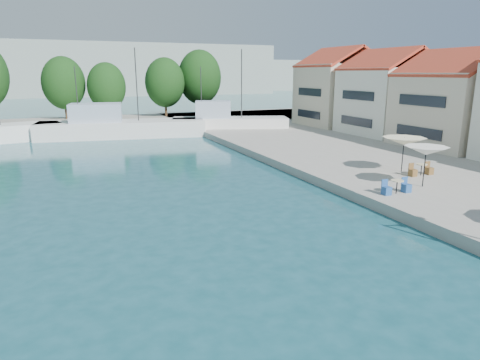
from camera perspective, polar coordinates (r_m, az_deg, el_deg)
name	(u,v)px	position (r m, az deg, el deg)	size (l,w,h in m)	color
quay_right	(465,157)	(40.42, 27.76, 2.78)	(32.00, 92.00, 0.60)	gray
quay_far	(69,125)	(62.54, -21.88, 6.87)	(90.00, 16.00, 0.60)	gray
hill_east	(185,75)	(181.86, -7.29, 13.68)	(140.00, 40.00, 12.00)	gray
building_04	(459,97)	(43.35, 27.15, 9.83)	(9.00, 8.80, 9.20)	beige
building_05	(389,90)	(49.66, 19.21, 11.22)	(8.40, 8.80, 9.70)	white
building_06	(339,86)	(56.71, 13.09, 12.14)	(9.00, 8.80, 10.20)	beige
trawler_03	(118,128)	(50.72, -15.94, 6.74)	(18.82, 7.51, 10.20)	silver
trawler_04	(227,124)	(52.72, -1.71, 7.54)	(14.29, 7.91, 10.20)	silver
tree_05	(64,83)	(67.11, -22.47, 11.86)	(5.94, 5.94, 8.80)	#3F2B19
tree_06	(107,86)	(65.21, -17.37, 11.82)	(5.38, 5.38, 7.97)	#3F2B19
tree_07	(165,83)	(67.02, -9.99, 12.67)	(5.92, 5.92, 8.76)	#3F2B19
tree_08	(200,77)	(69.91, -5.39, 13.49)	(6.79, 6.79, 10.05)	#3F2B19
umbrella_white	(426,151)	(26.97, 23.57, 3.60)	(2.52, 2.52, 2.39)	black
umbrella_cream	(404,141)	(30.66, 21.04, 4.86)	(2.88, 2.88, 2.33)	black
cafe_table_02	(397,188)	(25.22, 20.15, -1.07)	(1.82, 0.70, 0.76)	black
cafe_table_03	(421,171)	(30.28, 23.00, 1.11)	(1.82, 0.70, 0.76)	black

